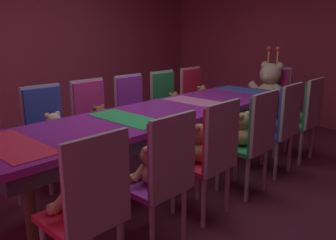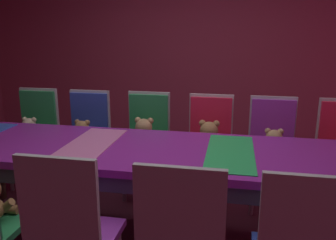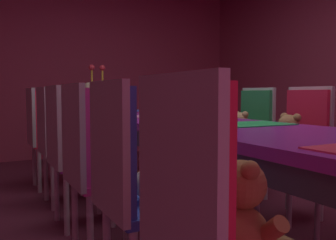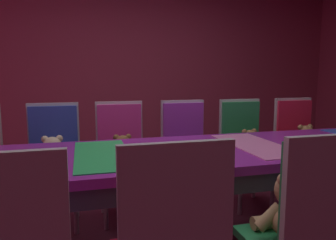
{
  "view_description": "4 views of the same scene",
  "coord_description": "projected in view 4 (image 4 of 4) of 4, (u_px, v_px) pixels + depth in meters",
  "views": [
    {
      "loc": [
        2.29,
        -2.42,
        1.5
      ],
      "look_at": [
        0.13,
        -0.11,
        0.68
      ],
      "focal_mm": 36.81,
      "sensor_mm": 36.0,
      "label": 1
    },
    {
      "loc": [
        -2.25,
        -0.51,
        1.53
      ],
      "look_at": [
        -0.06,
        -0.08,
        0.97
      ],
      "focal_mm": 36.53,
      "sensor_mm": 36.0,
      "label": 2
    },
    {
      "loc": [
        -1.38,
        -2.27,
        0.93
      ],
      "look_at": [
        -0.11,
        0.12,
        0.74
      ],
      "focal_mm": 39.23,
      "sensor_mm": 36.0,
      "label": 3
    },
    {
      "loc": [
        1.88,
        -0.62,
        1.2
      ],
      "look_at": [
        0.19,
        -0.15,
        0.96
      ],
      "focal_mm": 34.05,
      "sensor_mm": 36.0,
      "label": 4
    }
  ],
  "objects": [
    {
      "name": "teddy_right_2",
      "position": [
        161.0,
        222.0,
        1.32
      ],
      "size": [
        0.27,
        0.35,
        0.33
      ],
      "rotation": [
        0.0,
        0.0,
        3.14
      ],
      "color": "#9E7247",
      "rests_on": "chair_right_2"
    },
    {
      "name": "banquet_table",
      "position": [
        184.0,
        162.0,
        2.03
      ],
      "size": [
        0.9,
        3.58,
        0.75
      ],
      "color": "purple",
      "rests_on": "ground_plane"
    },
    {
      "name": "chair_left_5",
      "position": [
        296.0,
        137.0,
        3.2
      ],
      "size": [
        0.42,
        0.41,
        0.98
      ],
      "color": "red",
      "rests_on": "ground_plane"
    },
    {
      "name": "teddy_left_2",
      "position": [
        123.0,
        153.0,
        2.62
      ],
      "size": [
        0.22,
        0.29,
        0.27
      ],
      "color": "brown",
      "rests_on": "chair_left_2"
    },
    {
      "name": "teddy_left_5",
      "position": [
        306.0,
        141.0,
        3.06
      ],
      "size": [
        0.23,
        0.3,
        0.28
      ],
      "color": "#9E7247",
      "rests_on": "chair_left_5"
    },
    {
      "name": "teddy_right_3",
      "position": [
        290.0,
        210.0,
        1.46
      ],
      "size": [
        0.26,
        0.34,
        0.32
      ],
      "rotation": [
        0.0,
        0.0,
        3.14
      ],
      "color": "tan",
      "rests_on": "chair_right_3"
    },
    {
      "name": "teddy_left_4",
      "position": [
        250.0,
        146.0,
        2.9
      ],
      "size": [
        0.22,
        0.28,
        0.27
      ],
      "color": "olive",
      "rests_on": "chair_left_4"
    },
    {
      "name": "chair_right_3",
      "position": [
        313.0,
        224.0,
        1.32
      ],
      "size": [
        0.42,
        0.41,
        0.98
      ],
      "rotation": [
        0.0,
        0.0,
        3.14
      ],
      "color": "#268C4C",
      "rests_on": "ground_plane"
    },
    {
      "name": "chair_left_1",
      "position": [
        54.0,
        151.0,
        2.6
      ],
      "size": [
        0.42,
        0.41,
        0.98
      ],
      "color": "#2D47B2",
      "rests_on": "ground_plane"
    },
    {
      "name": "chair_left_4",
      "position": [
        242.0,
        140.0,
        3.03
      ],
      "size": [
        0.42,
        0.41,
        0.98
      ],
      "color": "#268C4C",
      "rests_on": "ground_plane"
    },
    {
      "name": "teddy_left_1",
      "position": [
        53.0,
        157.0,
        2.47
      ],
      "size": [
        0.24,
        0.3,
        0.29
      ],
      "color": "beige",
      "rests_on": "chair_left_1"
    },
    {
      "name": "chair_left_3",
      "position": [
        185.0,
        143.0,
        2.9
      ],
      "size": [
        0.42,
        0.41,
        0.98
      ],
      "color": "purple",
      "rests_on": "ground_plane"
    },
    {
      "name": "chair_left_2",
      "position": [
        121.0,
        147.0,
        2.76
      ],
      "size": [
        0.42,
        0.41,
        0.98
      ],
      "color": "#CC338C",
      "rests_on": "ground_plane"
    },
    {
      "name": "wall_left",
      "position": [
        126.0,
        62.0,
        4.41
      ],
      "size": [
        0.12,
        6.4,
        2.8
      ],
      "primitive_type": "cube",
      "color": "#99334C",
      "rests_on": "ground_plane"
    },
    {
      "name": "chair_right_2",
      "position": [
        171.0,
        240.0,
        1.18
      ],
      "size": [
        0.42,
        0.41,
        0.98
      ],
      "rotation": [
        0.0,
        0.0,
        3.14
      ],
      "color": "red",
      "rests_on": "ground_plane"
    }
  ]
}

